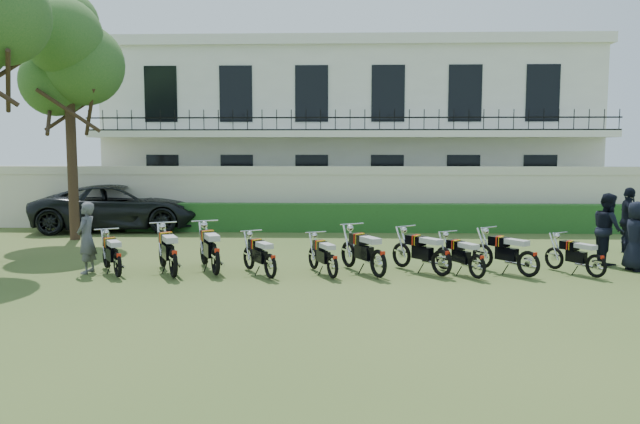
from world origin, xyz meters
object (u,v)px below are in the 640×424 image
at_px(tree_west_near, 69,55).
at_px(officer_4, 608,229).
at_px(motorcycle_4, 333,260).
at_px(motorcycle_3, 270,260).
at_px(inspector, 87,238).
at_px(officer_3, 636,236).
at_px(motorcycle_5, 378,257).
at_px(motorcycle_8, 529,257).
at_px(motorcycle_9, 596,260).
at_px(motorcycle_2, 215,254).
at_px(motorcycle_0, 117,258).
at_px(motorcycle_6, 442,256).
at_px(officer_5, 628,221).
at_px(motorcycle_7, 477,260).
at_px(suv, 120,207).
at_px(motorcycle_1, 173,256).

xyz_separation_m(tree_west_near, officer_4, (15.47, -3.80, -4.97)).
bearing_deg(motorcycle_4, motorcycle_3, 159.87).
distance_m(inspector, officer_3, 13.25).
bearing_deg(motorcycle_5, motorcycle_8, -24.96).
bearing_deg(motorcycle_9, motorcycle_2, 148.48).
bearing_deg(tree_west_near, motorcycle_8, -23.46).
bearing_deg(motorcycle_5, officer_4, -9.69).
xyz_separation_m(motorcycle_3, officer_3, (8.77, 1.38, 0.39)).
xyz_separation_m(motorcycle_3, motorcycle_8, (5.90, 0.38, 0.03)).
relative_size(tree_west_near, motorcycle_0, 4.90).
bearing_deg(motorcycle_5, motorcycle_2, 149.46).
bearing_deg(motorcycle_9, motorcycle_6, 147.44).
xyz_separation_m(motorcycle_2, motorcycle_5, (3.76, -0.14, -0.02)).
distance_m(motorcycle_2, officer_5, 11.55).
bearing_deg(officer_5, motorcycle_7, 137.04).
bearing_deg(motorcycle_4, motorcycle_7, -22.64).
distance_m(tree_west_near, motorcycle_2, 9.69).
bearing_deg(motorcycle_4, suv, 109.49).
relative_size(motorcycle_7, motorcycle_9, 1.07).
relative_size(motorcycle_0, motorcycle_5, 0.87).
bearing_deg(officer_3, motorcycle_8, 99.61).
relative_size(motorcycle_2, officer_3, 1.17).
bearing_deg(tree_west_near, motorcycle_7, -26.40).
distance_m(motorcycle_9, officer_5, 4.17).
relative_size(motorcycle_7, officer_4, 0.87).
bearing_deg(motorcycle_8, motorcycle_4, 145.27).
bearing_deg(officer_5, motorcycle_9, 157.67).
distance_m(motorcycle_7, officer_5, 6.23).
distance_m(motorcycle_2, suv, 9.56).
bearing_deg(motorcycle_7, motorcycle_4, 152.54).
relative_size(motorcycle_2, motorcycle_9, 1.34).
relative_size(suv, officer_5, 3.16).
relative_size(motorcycle_0, motorcycle_4, 1.00).
relative_size(tree_west_near, motorcycle_1, 4.06).
bearing_deg(officer_5, motorcycle_8, 143.21).
bearing_deg(motorcycle_8, officer_5, 4.25).
xyz_separation_m(motorcycle_1, suv, (-4.22, 8.37, 0.29)).
xyz_separation_m(motorcycle_4, officer_4, (7.02, 2.10, 0.48)).
distance_m(motorcycle_3, motorcycle_5, 2.46).
xyz_separation_m(tree_west_near, motorcycle_2, (5.74, -5.68, -5.36)).
height_order(motorcycle_1, motorcycle_7, motorcycle_1).
height_order(motorcycle_5, officer_3, officer_3).
relative_size(motorcycle_1, motorcycle_5, 1.05).
bearing_deg(officer_4, motorcycle_3, 109.00).
bearing_deg(suv, motorcycle_1, -161.40).
relative_size(motorcycle_6, suv, 0.27).
xyz_separation_m(motorcycle_9, officer_3, (1.34, 1.00, 0.42)).
xyz_separation_m(motorcycle_8, inspector, (-10.35, 0.24, 0.37)).
xyz_separation_m(motorcycle_2, officer_4, (9.74, 1.88, 0.39)).
relative_size(motorcycle_3, motorcycle_4, 0.98).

